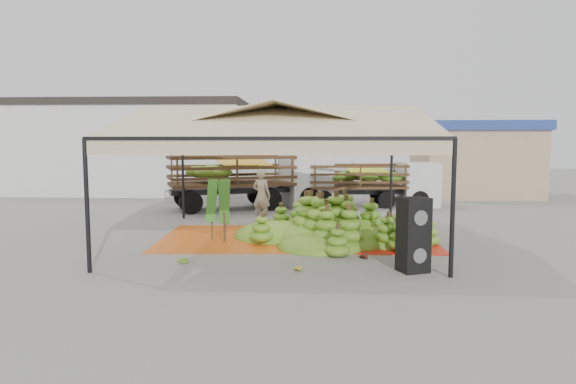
{
  "coord_description": "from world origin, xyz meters",
  "views": [
    {
      "loc": [
        0.98,
        -14.35,
        2.86
      ],
      "look_at": [
        0.2,
        1.5,
        1.3
      ],
      "focal_mm": 30.0,
      "sensor_mm": 36.0,
      "label": 1
    }
  ],
  "objects_px": {
    "vendor": "(262,196)",
    "truck_left": "(257,174)",
    "truck_right": "(377,179)",
    "banana_heap": "(335,218)",
    "speaker_stack": "(413,235)"
  },
  "relations": [
    {
      "from": "speaker_stack",
      "to": "truck_right",
      "type": "xyz_separation_m",
      "value": [
        0.79,
        11.81,
        0.41
      ]
    },
    {
      "from": "vendor",
      "to": "truck_right",
      "type": "bearing_deg",
      "value": -111.1
    },
    {
      "from": "truck_left",
      "to": "truck_right",
      "type": "relative_size",
      "value": 1.26
    },
    {
      "from": "truck_left",
      "to": "vendor",
      "type": "bearing_deg",
      "value": -102.97
    },
    {
      "from": "banana_heap",
      "to": "truck_left",
      "type": "bearing_deg",
      "value": 113.42
    },
    {
      "from": "vendor",
      "to": "truck_right",
      "type": "height_order",
      "value": "truck_right"
    },
    {
      "from": "banana_heap",
      "to": "speaker_stack",
      "type": "relative_size",
      "value": 3.71
    },
    {
      "from": "speaker_stack",
      "to": "banana_heap",
      "type": "bearing_deg",
      "value": 93.02
    },
    {
      "from": "vendor",
      "to": "truck_right",
      "type": "relative_size",
      "value": 0.33
    },
    {
      "from": "banana_heap",
      "to": "vendor",
      "type": "relative_size",
      "value": 3.16
    },
    {
      "from": "speaker_stack",
      "to": "truck_right",
      "type": "relative_size",
      "value": 0.28
    },
    {
      "from": "banana_heap",
      "to": "truck_left",
      "type": "relative_size",
      "value": 0.82
    },
    {
      "from": "vendor",
      "to": "truck_left",
      "type": "height_order",
      "value": "truck_left"
    },
    {
      "from": "speaker_stack",
      "to": "vendor",
      "type": "distance_m",
      "value": 8.0
    },
    {
      "from": "vendor",
      "to": "truck_left",
      "type": "bearing_deg",
      "value": -57.67
    }
  ]
}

